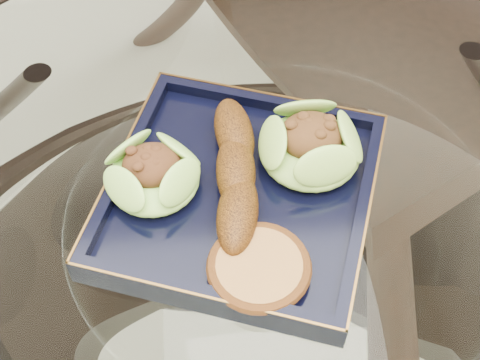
{
  "coord_description": "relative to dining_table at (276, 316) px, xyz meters",
  "views": [
    {
      "loc": [
        -0.07,
        -0.36,
        1.35
      ],
      "look_at": [
        -0.04,
        0.06,
        0.8
      ],
      "focal_mm": 50.0,
      "sensor_mm": 36.0,
      "label": 1
    }
  ],
  "objects": [
    {
      "name": "roasted_plantain",
      "position": [
        -0.04,
        0.07,
        0.2
      ],
      "size": [
        0.05,
        0.2,
        0.04
      ],
      "primitive_type": "ellipsoid",
      "rotation": [
        0.0,
        0.0,
        1.54
      ],
      "color": "#61330A",
      "rests_on": "navy_plate"
    },
    {
      "name": "dining_chair",
      "position": [
        0.2,
        0.52,
        0.01
      ],
      "size": [
        0.62,
        0.62,
        1.08
      ],
      "rotation": [
        0.0,
        0.0,
        0.41
      ],
      "color": "black",
      "rests_on": "ground"
    },
    {
      "name": "lettuce_wrap_right",
      "position": [
        0.04,
        0.1,
        0.2
      ],
      "size": [
        0.14,
        0.14,
        0.04
      ],
      "primitive_type": "ellipsoid",
      "rotation": [
        0.0,
        0.0,
        -0.32
      ],
      "color": "#61992C",
      "rests_on": "navy_plate"
    },
    {
      "name": "lettuce_wrap_left",
      "position": [
        -0.13,
        0.07,
        0.2
      ],
      "size": [
        0.13,
        0.13,
        0.03
      ],
      "primitive_type": "ellipsoid",
      "rotation": [
        0.0,
        0.0,
        0.37
      ],
      "color": "#75B033",
      "rests_on": "navy_plate"
    },
    {
      "name": "crumb_patty",
      "position": [
        -0.03,
        -0.04,
        0.19
      ],
      "size": [
        0.1,
        0.1,
        0.02
      ],
      "primitive_type": "cylinder",
      "rotation": [
        0.0,
        0.0,
        0.2
      ],
      "color": "#B2763B",
      "rests_on": "navy_plate"
    },
    {
      "name": "navy_plate",
      "position": [
        -0.04,
        0.06,
        0.17
      ],
      "size": [
        0.34,
        0.34,
        0.02
      ],
      "primitive_type": "cube",
      "rotation": [
        0.0,
        0.0,
        -0.34
      ],
      "color": "black",
      "rests_on": "dining_table"
    },
    {
      "name": "dining_table",
      "position": [
        0.0,
        0.0,
        0.0
      ],
      "size": [
        1.13,
        1.13,
        0.77
      ],
      "color": "white",
      "rests_on": "ground"
    }
  ]
}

